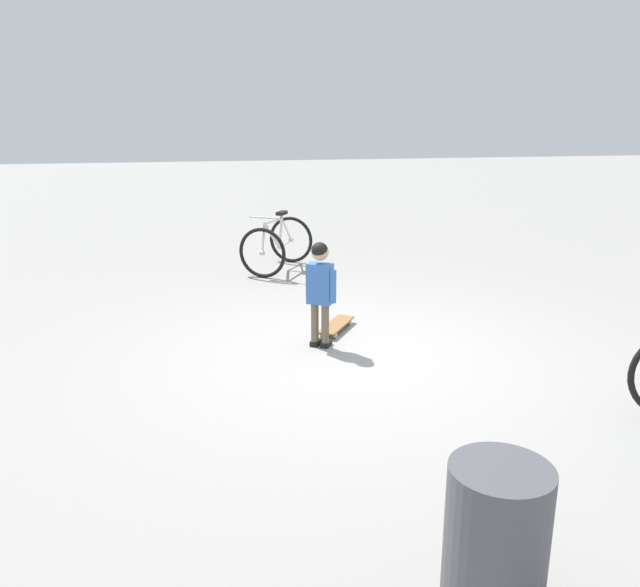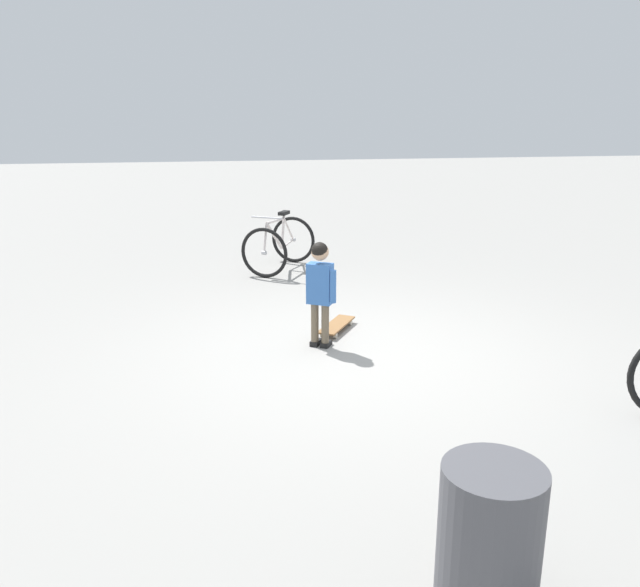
{
  "view_description": "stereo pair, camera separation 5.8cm",
  "coord_description": "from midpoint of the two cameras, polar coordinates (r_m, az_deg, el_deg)",
  "views": [
    {
      "loc": [
        -5.59,
        1.39,
        2.26
      ],
      "look_at": [
        0.28,
        0.27,
        0.55
      ],
      "focal_mm": 35.87,
      "sensor_mm": 36.0,
      "label": 1
    },
    {
      "loc": [
        -5.6,
        1.34,
        2.26
      ],
      "look_at": [
        0.28,
        0.27,
        0.55
      ],
      "focal_mm": 35.87,
      "sensor_mm": 36.0,
      "label": 2
    }
  ],
  "objects": [
    {
      "name": "child_person",
      "position": [
        6.19,
        -0.26,
        0.95
      ],
      "size": [
        0.35,
        0.28,
        1.06
      ],
      "color": "brown",
      "rests_on": "ground"
    },
    {
      "name": "skateboard",
      "position": [
        6.82,
        1.2,
        -2.84
      ],
      "size": [
        0.65,
        0.51,
        0.07
      ],
      "color": "olive",
      "rests_on": "ground"
    },
    {
      "name": "trash_bin",
      "position": [
        3.3,
        14.93,
        -20.07
      ],
      "size": [
        0.49,
        0.49,
        0.7
      ],
      "primitive_type": "cylinder",
      "color": "#4C4C51",
      "rests_on": "ground"
    },
    {
      "name": "bicycle_far",
      "position": [
        9.39,
        -4.02,
        4.4
      ],
      "size": [
        1.28,
        1.16,
        0.85
      ],
      "color": "black",
      "rests_on": "ground"
    },
    {
      "name": "ground_plane",
      "position": [
        6.19,
        2.7,
        -5.47
      ],
      "size": [
        50.0,
        50.0,
        0.0
      ],
      "primitive_type": "plane",
      "color": "gray"
    }
  ]
}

